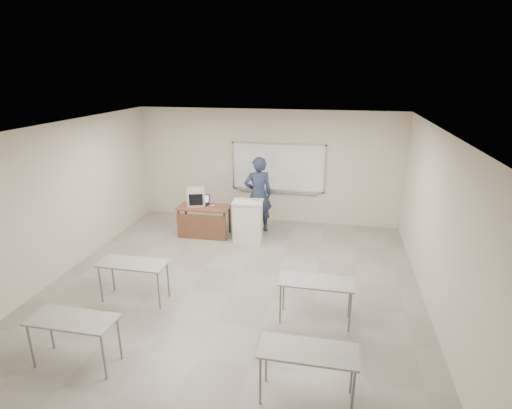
% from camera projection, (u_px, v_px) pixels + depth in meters
% --- Properties ---
extents(floor, '(7.00, 8.00, 0.01)m').
position_uv_depth(floor, '(229.00, 294.00, 7.39)').
color(floor, gray).
rests_on(floor, ground).
extents(whiteboard, '(2.48, 0.10, 1.31)m').
position_uv_depth(whiteboard, '(278.00, 168.00, 10.54)').
color(whiteboard, white).
rests_on(whiteboard, floor).
extents(student_desks, '(4.40, 2.20, 0.73)m').
position_uv_depth(student_desks, '(204.00, 302.00, 5.92)').
color(student_desks, '#A5A6A0').
rests_on(student_desks, floor).
extents(instructor_desk, '(1.27, 0.64, 0.75)m').
position_uv_depth(instructor_desk, '(203.00, 217.00, 9.79)').
color(instructor_desk, brown).
rests_on(instructor_desk, floor).
extents(podium, '(0.71, 0.52, 1.00)m').
position_uv_depth(podium, '(248.00, 221.00, 9.59)').
color(podium, silver).
rests_on(podium, floor).
extents(crt_monitor, '(0.44, 0.49, 0.42)m').
position_uv_depth(crt_monitor, '(196.00, 197.00, 9.91)').
color(crt_monitor, '#B2A798').
rests_on(crt_monitor, instructor_desk).
extents(laptop, '(0.32, 0.29, 0.23)m').
position_uv_depth(laptop, '(202.00, 202.00, 9.96)').
color(laptop, black).
rests_on(laptop, instructor_desk).
extents(mouse, '(0.12, 0.10, 0.04)m').
position_uv_depth(mouse, '(212.00, 206.00, 9.82)').
color(mouse, '#ABAFB3').
rests_on(mouse, instructor_desk).
extents(keyboard, '(0.44, 0.26, 0.02)m').
position_uv_depth(keyboard, '(255.00, 200.00, 9.47)').
color(keyboard, '#B2A798').
rests_on(keyboard, podium).
extents(presenter, '(0.83, 0.69, 1.94)m').
position_uv_depth(presenter, '(258.00, 195.00, 10.01)').
color(presenter, black).
rests_on(presenter, floor).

